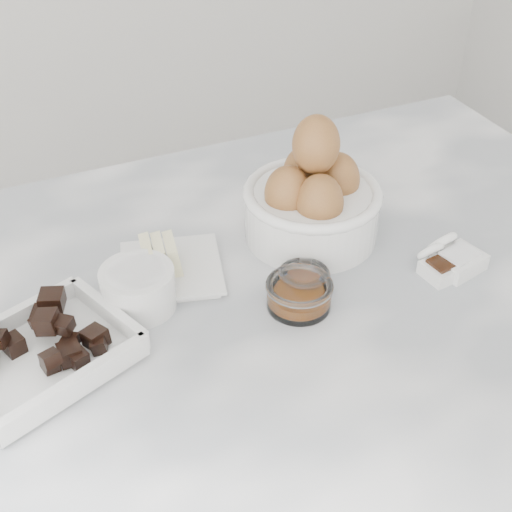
{
  "coord_description": "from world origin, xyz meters",
  "views": [
    {
      "loc": [
        -0.28,
        -0.63,
        1.53
      ],
      "look_at": [
        0.02,
        0.03,
        0.98
      ],
      "focal_mm": 50.0,
      "sensor_mm": 36.0,
      "label": 1
    }
  ],
  "objects_px": {
    "butter_plate": "(170,265)",
    "salt_spoon": "(454,256)",
    "sugar_ramekin": "(138,287)",
    "zest_bowl": "(304,280)",
    "vanilla_spoon": "(440,264)",
    "honey_bowl": "(299,294)",
    "egg_bowl": "(312,199)",
    "chocolate_dish": "(40,352)"
  },
  "relations": [
    {
      "from": "butter_plate",
      "to": "salt_spoon",
      "type": "distance_m",
      "value": 0.38
    },
    {
      "from": "sugar_ramekin",
      "to": "zest_bowl",
      "type": "xyz_separation_m",
      "value": [
        0.2,
        -0.06,
        -0.01
      ]
    },
    {
      "from": "butter_plate",
      "to": "salt_spoon",
      "type": "bearing_deg",
      "value": -21.03
    },
    {
      "from": "zest_bowl",
      "to": "salt_spoon",
      "type": "bearing_deg",
      "value": -10.19
    },
    {
      "from": "sugar_ramekin",
      "to": "zest_bowl",
      "type": "height_order",
      "value": "sugar_ramekin"
    },
    {
      "from": "zest_bowl",
      "to": "vanilla_spoon",
      "type": "bearing_deg",
      "value": -12.79
    },
    {
      "from": "honey_bowl",
      "to": "zest_bowl",
      "type": "relative_size",
      "value": 1.26
    },
    {
      "from": "vanilla_spoon",
      "to": "salt_spoon",
      "type": "height_order",
      "value": "salt_spoon"
    },
    {
      "from": "egg_bowl",
      "to": "salt_spoon",
      "type": "relative_size",
      "value": 2.24
    },
    {
      "from": "egg_bowl",
      "to": "zest_bowl",
      "type": "bearing_deg",
      "value": -121.78
    },
    {
      "from": "chocolate_dish",
      "to": "zest_bowl",
      "type": "relative_size",
      "value": 3.58
    },
    {
      "from": "egg_bowl",
      "to": "honey_bowl",
      "type": "distance_m",
      "value": 0.16
    },
    {
      "from": "sugar_ramekin",
      "to": "zest_bowl",
      "type": "bearing_deg",
      "value": -15.54
    },
    {
      "from": "zest_bowl",
      "to": "salt_spoon",
      "type": "xyz_separation_m",
      "value": [
        0.21,
        -0.04,
        -0.0
      ]
    },
    {
      "from": "butter_plate",
      "to": "vanilla_spoon",
      "type": "xyz_separation_m",
      "value": [
        0.33,
        -0.14,
        -0.0
      ]
    },
    {
      "from": "butter_plate",
      "to": "vanilla_spoon",
      "type": "distance_m",
      "value": 0.36
    },
    {
      "from": "honey_bowl",
      "to": "vanilla_spoon",
      "type": "xyz_separation_m",
      "value": [
        0.2,
        -0.02,
        -0.01
      ]
    },
    {
      "from": "sugar_ramekin",
      "to": "salt_spoon",
      "type": "xyz_separation_m",
      "value": [
        0.41,
        -0.09,
        -0.01
      ]
    },
    {
      "from": "egg_bowl",
      "to": "salt_spoon",
      "type": "xyz_separation_m",
      "value": [
        0.14,
        -0.14,
        -0.04
      ]
    },
    {
      "from": "butter_plate",
      "to": "honey_bowl",
      "type": "relative_size",
      "value": 1.88
    },
    {
      "from": "chocolate_dish",
      "to": "salt_spoon",
      "type": "relative_size",
      "value": 2.8
    },
    {
      "from": "sugar_ramekin",
      "to": "zest_bowl",
      "type": "distance_m",
      "value": 0.21
    },
    {
      "from": "chocolate_dish",
      "to": "vanilla_spoon",
      "type": "relative_size",
      "value": 3.43
    },
    {
      "from": "zest_bowl",
      "to": "vanilla_spoon",
      "type": "height_order",
      "value": "vanilla_spoon"
    },
    {
      "from": "chocolate_dish",
      "to": "salt_spoon",
      "type": "xyz_separation_m",
      "value": [
        0.54,
        -0.04,
        -0.01
      ]
    },
    {
      "from": "chocolate_dish",
      "to": "salt_spoon",
      "type": "bearing_deg",
      "value": -3.97
    },
    {
      "from": "chocolate_dish",
      "to": "butter_plate",
      "type": "relative_size",
      "value": 1.51
    },
    {
      "from": "butter_plate",
      "to": "egg_bowl",
      "type": "xyz_separation_m",
      "value": [
        0.21,
        0.01,
        0.04
      ]
    },
    {
      "from": "chocolate_dish",
      "to": "sugar_ramekin",
      "type": "distance_m",
      "value": 0.14
    },
    {
      "from": "honey_bowl",
      "to": "butter_plate",
      "type": "bearing_deg",
      "value": 135.84
    },
    {
      "from": "chocolate_dish",
      "to": "butter_plate",
      "type": "xyz_separation_m",
      "value": [
        0.19,
        0.1,
        -0.0
      ]
    },
    {
      "from": "butter_plate",
      "to": "honey_bowl",
      "type": "height_order",
      "value": "butter_plate"
    },
    {
      "from": "egg_bowl",
      "to": "chocolate_dish",
      "type": "bearing_deg",
      "value": -165.2
    },
    {
      "from": "egg_bowl",
      "to": "zest_bowl",
      "type": "height_order",
      "value": "egg_bowl"
    },
    {
      "from": "sugar_ramekin",
      "to": "honey_bowl",
      "type": "xyz_separation_m",
      "value": [
        0.18,
        -0.08,
        -0.01
      ]
    },
    {
      "from": "honey_bowl",
      "to": "salt_spoon",
      "type": "xyz_separation_m",
      "value": [
        0.23,
        -0.01,
        -0.0
      ]
    },
    {
      "from": "chocolate_dish",
      "to": "vanilla_spoon",
      "type": "bearing_deg",
      "value": -4.61
    },
    {
      "from": "chocolate_dish",
      "to": "egg_bowl",
      "type": "bearing_deg",
      "value": 14.8
    },
    {
      "from": "butter_plate",
      "to": "sugar_ramekin",
      "type": "distance_m",
      "value": 0.07
    },
    {
      "from": "chocolate_dish",
      "to": "salt_spoon",
      "type": "height_order",
      "value": "chocolate_dish"
    },
    {
      "from": "salt_spoon",
      "to": "honey_bowl",
      "type": "bearing_deg",
      "value": 176.92
    },
    {
      "from": "egg_bowl",
      "to": "vanilla_spoon",
      "type": "bearing_deg",
      "value": -51.47
    }
  ]
}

